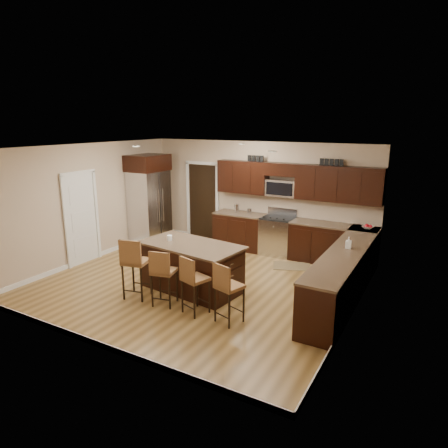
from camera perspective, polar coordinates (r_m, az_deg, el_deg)
The scene contains 24 objects.
floor at distance 8.20m, azimuth -3.45°, elevation -8.32°, with size 6.00×6.00×0.00m, color olive.
ceiling at distance 7.58m, azimuth -3.77°, elevation 10.85°, with size 6.00×6.00×0.00m, color silver.
wall_back at distance 10.15m, azimuth 4.89°, elevation 4.06°, with size 6.00×6.00×0.00m, color tan.
wall_left at distance 9.71m, azimuth -18.64°, elevation 2.88°, with size 5.50×5.50×0.00m, color tan.
wall_right at distance 6.69m, azimuth 18.53°, elevation -2.13°, with size 5.50×5.50×0.00m, color tan.
base_cabinets at distance 8.54m, azimuth 12.75°, elevation -4.43°, with size 4.02×3.96×0.92m.
upper_cabinets at distance 9.53m, azimuth 10.27°, elevation 6.20°, with size 4.00×0.33×0.80m.
range at distance 9.82m, azimuth 7.66°, elevation -1.64°, with size 0.76×0.64×1.11m.
microwave at distance 9.71m, azimuth 8.23°, elevation 5.11°, with size 0.76×0.31×0.40m, color silver.
doorway at distance 10.97m, azimuth -3.04°, elevation 3.18°, with size 0.85×0.03×2.06m, color black.
pantry_door at distance 9.57m, azimuth -19.72°, elevation 0.61°, with size 0.03×0.80×2.04m, color white.
letter_decor at distance 9.53m, azimuth 9.58°, elevation 8.98°, with size 2.20×0.03×0.15m, color black, non-canonical shape.
island at distance 7.75m, azimuth -4.68°, elevation -6.32°, with size 2.08×1.26×0.92m.
stool_left at distance 7.42m, azimuth -12.70°, elevation -5.25°, with size 0.51×0.51×1.15m.
stool_mid at distance 7.06m, azimuth -8.78°, elevation -6.71°, with size 0.46×0.46×1.03m.
stool_right at distance 6.72m, azimuth -4.51°, elevation -7.78°, with size 0.48×0.48×1.02m.
refrigerator at distance 10.64m, azimuth -10.64°, elevation 3.53°, with size 0.79×1.03×2.35m.
floor_mat at distance 9.18m, azimuth 9.66°, elevation -5.94°, with size 0.83×0.55×0.01m, color olive.
fruit_bowl at distance 9.17m, azimuth 19.84°, elevation -0.45°, with size 0.25×0.25×0.06m, color silver.
soap_bottle at distance 7.62m, azimuth 17.37°, elevation -2.57°, with size 0.10×0.10×0.22m, color #B2B2B2.
canister_tall at distance 10.14m, azimuth 1.83°, elevation 2.25°, with size 0.12×0.12×0.22m, color silver.
canister_short at distance 9.99m, azimuth 3.66°, elevation 1.82°, with size 0.11×0.11×0.14m, color silver.
island_jar at distance 7.86m, azimuth -7.78°, elevation -1.96°, with size 0.10×0.10×0.10m, color white.
stool_extra at distance 6.40m, azimuth 0.39°, elevation -8.88°, with size 0.48×0.48×1.02m.
Camera 1 is at (4.14, -6.33, 3.17)m, focal length 32.00 mm.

